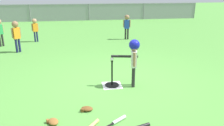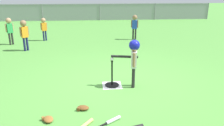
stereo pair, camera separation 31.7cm
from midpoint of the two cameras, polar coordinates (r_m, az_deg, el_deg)
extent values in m
plane|color=#51933D|center=(5.37, 3.09, -4.93)|extent=(60.00, 60.00, 0.00)
cube|color=white|center=(5.18, 1.76, -5.75)|extent=(0.44, 0.44, 0.01)
cylinder|color=black|center=(5.18, 1.76, -5.67)|extent=(0.32, 0.32, 0.03)
cylinder|color=black|center=(5.06, 1.80, -2.54)|extent=(0.04, 0.04, 0.58)
cylinder|color=black|center=(4.97, 1.83, 0.47)|extent=(0.06, 0.06, 0.02)
sphere|color=white|center=(4.95, 1.83, 0.99)|extent=(0.07, 0.07, 0.07)
cylinder|color=#262626|center=(5.03, 7.31, -3.82)|extent=(0.07, 0.07, 0.47)
cylinder|color=#262626|center=(5.13, 7.30, -3.38)|extent=(0.07, 0.07, 0.47)
cube|color=white|center=(4.94, 7.50, 0.90)|extent=(0.17, 0.23, 0.37)
cylinder|color=#8C6647|center=(4.81, 7.53, 0.73)|extent=(0.05, 0.05, 0.31)
cylinder|color=#8C6647|center=(5.05, 7.50, 1.62)|extent=(0.05, 0.05, 0.31)
sphere|color=#8C6647|center=(4.86, 7.65, 4.24)|extent=(0.21, 0.21, 0.21)
sphere|color=#141999|center=(4.85, 7.66, 4.54)|extent=(0.24, 0.24, 0.24)
cylinder|color=black|center=(4.92, 5.08, 1.62)|extent=(0.60, 0.18, 0.06)
cylinder|color=#191E4C|center=(10.02, -15.76, 6.80)|extent=(0.07, 0.07, 0.43)
cylinder|color=#191E4C|center=(10.00, -16.29, 6.72)|extent=(0.07, 0.07, 0.43)
cube|color=orange|center=(9.95, -16.23, 8.93)|extent=(0.22, 0.19, 0.34)
cylinder|color=tan|center=(9.97, -15.57, 9.16)|extent=(0.05, 0.05, 0.29)
cylinder|color=tan|center=(9.91, -16.91, 8.98)|extent=(0.05, 0.05, 0.29)
sphere|color=tan|center=(9.91, -16.37, 10.50)|extent=(0.19, 0.19, 0.19)
cylinder|color=#262626|center=(9.75, -23.39, 5.78)|extent=(0.07, 0.07, 0.47)
cylinder|color=#262626|center=(9.71, -23.96, 5.66)|extent=(0.07, 0.07, 0.47)
cube|color=green|center=(9.66, -23.99, 8.16)|extent=(0.24, 0.23, 0.37)
cylinder|color=tan|center=(9.70, -23.29, 8.44)|extent=(0.05, 0.05, 0.32)
cylinder|color=tan|center=(9.61, -24.74, 8.17)|extent=(0.05, 0.05, 0.32)
sphere|color=tan|center=(9.62, -24.23, 9.91)|extent=(0.21, 0.21, 0.21)
cylinder|color=#191E4C|center=(8.57, -19.96, 4.66)|extent=(0.08, 0.08, 0.49)
cylinder|color=#191E4C|center=(8.52, -20.62, 4.52)|extent=(0.08, 0.08, 0.49)
cube|color=orange|center=(8.46, -20.62, 7.45)|extent=(0.25, 0.24, 0.38)
cylinder|color=#8C6647|center=(8.51, -19.81, 7.78)|extent=(0.05, 0.05, 0.33)
cylinder|color=#8C6647|center=(8.40, -21.47, 7.47)|extent=(0.05, 0.05, 0.33)
sphere|color=#8C6647|center=(8.41, -20.85, 9.52)|extent=(0.22, 0.22, 0.22)
cylinder|color=#262626|center=(9.91, 6.98, 7.36)|extent=(0.07, 0.07, 0.48)
cylinder|color=#262626|center=(9.92, 6.37, 7.39)|extent=(0.07, 0.07, 0.48)
cube|color=#2347B7|center=(9.84, 6.77, 9.80)|extent=(0.24, 0.18, 0.37)
cylinder|color=#8C6647|center=(9.83, 7.56, 9.91)|extent=(0.05, 0.05, 0.32)
cylinder|color=#8C6647|center=(9.85, 5.99, 9.99)|extent=(0.05, 0.05, 0.32)
sphere|color=#8C6647|center=(9.80, 6.84, 11.55)|extent=(0.21, 0.21, 0.21)
cylinder|color=silver|center=(3.87, 2.74, -14.44)|extent=(0.28, 0.22, 0.06)
cylinder|color=#DBB266|center=(3.78, -4.08, -15.36)|extent=(0.23, 0.27, 0.06)
ellipsoid|color=brown|center=(3.98, -13.80, -13.90)|extent=(0.24, 0.27, 0.07)
cube|color=brown|center=(4.02, -15.09, -13.67)|extent=(0.06, 0.06, 0.06)
ellipsoid|color=brown|center=(4.22, -5.26, -11.42)|extent=(0.26, 0.22, 0.07)
cube|color=brown|center=(4.18, -6.45, -11.77)|extent=(0.06, 0.05, 0.06)
cylinder|color=slate|center=(16.46, -16.97, 12.30)|extent=(0.06, 0.06, 1.15)
cylinder|color=slate|center=(16.15, -2.58, 12.95)|extent=(0.06, 0.06, 1.15)
cylinder|color=slate|center=(16.81, 11.52, 12.83)|extent=(0.06, 0.06, 1.15)
cylinder|color=slate|center=(18.34, 23.87, 12.11)|extent=(0.06, 0.06, 1.15)
cube|color=gray|center=(16.11, -2.61, 14.79)|extent=(16.00, 0.03, 0.03)
cube|color=gray|center=(16.15, -2.58, 12.95)|extent=(16.00, 0.01, 1.15)
camera|label=1|loc=(0.16, -88.18, 0.61)|focal=35.58mm
camera|label=2|loc=(0.16, 91.82, -0.61)|focal=35.58mm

